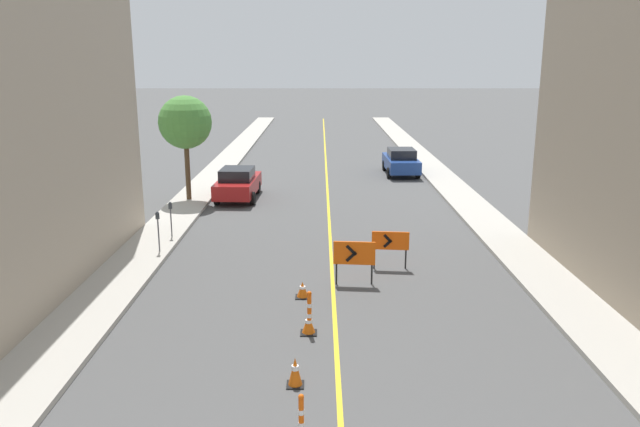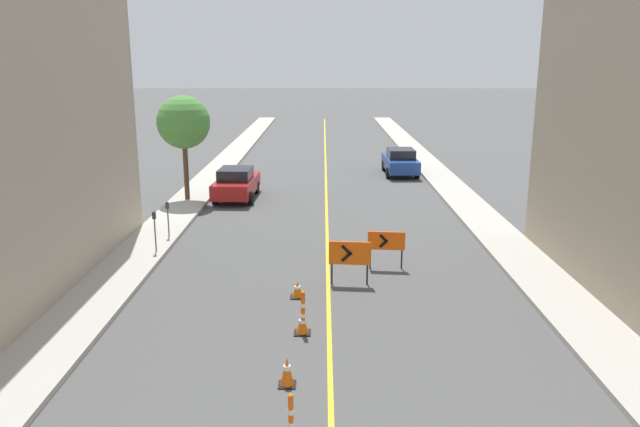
% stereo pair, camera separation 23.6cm
% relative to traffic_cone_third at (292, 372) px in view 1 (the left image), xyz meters
% --- Properties ---
extents(lane_stripe, '(0.12, 70.86, 0.01)m').
position_rel_traffic_cone_third_xyz_m(lane_stripe, '(0.93, 26.36, -0.32)').
color(lane_stripe, gold).
rests_on(lane_stripe, ground_plane).
extents(sidewalk_left, '(1.90, 70.86, 0.15)m').
position_rel_traffic_cone_third_xyz_m(sidewalk_left, '(-5.80, 26.36, -0.25)').
color(sidewalk_left, '#ADA89E').
rests_on(sidewalk_left, ground_plane).
extents(sidewalk_right, '(1.90, 70.86, 0.15)m').
position_rel_traffic_cone_third_xyz_m(sidewalk_right, '(7.66, 26.36, -0.25)').
color(sidewalk_right, '#ADA89E').
rests_on(sidewalk_right, ground_plane).
extents(traffic_cone_third, '(0.38, 0.38, 0.65)m').
position_rel_traffic_cone_third_xyz_m(traffic_cone_third, '(0.00, 0.00, 0.00)').
color(traffic_cone_third, black).
rests_on(traffic_cone_third, ground_plane).
extents(traffic_cone_fourth, '(0.42, 0.42, 0.52)m').
position_rel_traffic_cone_third_xyz_m(traffic_cone_fourth, '(0.24, 2.62, -0.07)').
color(traffic_cone_fourth, black).
rests_on(traffic_cone_fourth, ground_plane).
extents(traffic_cone_fifth, '(0.42, 0.42, 0.48)m').
position_rel_traffic_cone_third_xyz_m(traffic_cone_fifth, '(0.02, 5.10, -0.09)').
color(traffic_cone_fifth, black).
rests_on(traffic_cone_fifth, ground_plane).
extents(delineator_post_front, '(0.31, 0.31, 1.07)m').
position_rel_traffic_cone_third_xyz_m(delineator_post_front, '(0.20, -2.21, 0.13)').
color(delineator_post_front, black).
rests_on(delineator_post_front, ground_plane).
extents(delineator_post_rear, '(0.36, 0.36, 1.15)m').
position_rel_traffic_cone_third_xyz_m(delineator_post_rear, '(0.26, 2.62, 0.17)').
color(delineator_post_rear, black).
rests_on(delineator_post_rear, ground_plane).
extents(arrow_barricade_primary, '(1.29, 0.18, 1.38)m').
position_rel_traffic_cone_third_xyz_m(arrow_barricade_primary, '(1.59, 6.21, 0.65)').
color(arrow_barricade_primary, '#EF560C').
rests_on(arrow_barricade_primary, ground_plane).
extents(arrow_barricade_secondary, '(1.24, 0.18, 1.28)m').
position_rel_traffic_cone_third_xyz_m(arrow_barricade_secondary, '(2.87, 7.71, 0.60)').
color(arrow_barricade_secondary, '#EF560C').
rests_on(arrow_barricade_secondary, ground_plane).
extents(parked_car_curb_near, '(1.98, 4.37, 1.59)m').
position_rel_traffic_cone_third_xyz_m(parked_car_curb_near, '(-3.57, 18.40, 0.48)').
color(parked_car_curb_near, maroon).
rests_on(parked_car_curb_near, ground_plane).
extents(parked_car_curb_mid, '(1.94, 4.33, 1.59)m').
position_rel_traffic_cone_third_xyz_m(parked_car_curb_mid, '(5.45, 25.28, 0.48)').
color(parked_car_curb_mid, navy).
rests_on(parked_car_curb_mid, ground_plane).
extents(parking_meter_near_curb, '(0.12, 0.11, 1.38)m').
position_rel_traffic_cone_third_xyz_m(parking_meter_near_curb, '(-5.20, 11.08, 0.80)').
color(parking_meter_near_curb, '#4C4C51').
rests_on(parking_meter_near_curb, sidewalk_left).
extents(parking_meter_far_curb, '(0.12, 0.11, 1.46)m').
position_rel_traffic_cone_third_xyz_m(parking_meter_far_curb, '(-5.20, 9.17, 0.85)').
color(parking_meter_far_curb, '#4C4C51').
rests_on(parking_meter_far_curb, sidewalk_left).
extents(street_tree_left_near, '(2.53, 2.53, 5.02)m').
position_rel_traffic_cone_third_xyz_m(street_tree_left_near, '(-5.90, 17.72, 3.55)').
color(street_tree_left_near, '#4C3823').
rests_on(street_tree_left_near, sidewalk_left).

